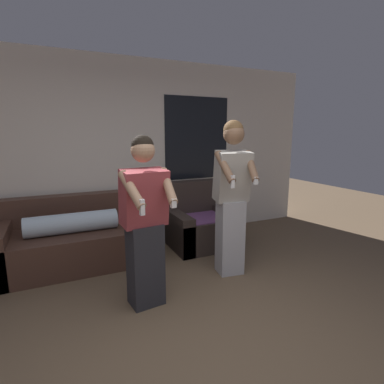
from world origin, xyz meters
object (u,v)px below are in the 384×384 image
at_px(couch, 73,240).
at_px(person_left, 145,223).
at_px(armchair, 200,224).
at_px(person_right, 232,196).

xyz_separation_m(couch, person_left, (0.57, -1.32, 0.52)).
bearing_deg(person_left, armchair, 45.96).
distance_m(couch, person_right, 2.08).
bearing_deg(couch, person_left, -66.52).
bearing_deg(couch, person_right, -33.33).
xyz_separation_m(person_left, person_right, (1.08, 0.23, 0.11)).
xyz_separation_m(couch, armchair, (1.75, -0.10, 0.00)).
distance_m(armchair, person_right, 1.18).
bearing_deg(armchair, person_right, -95.59).
distance_m(couch, person_left, 1.53).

